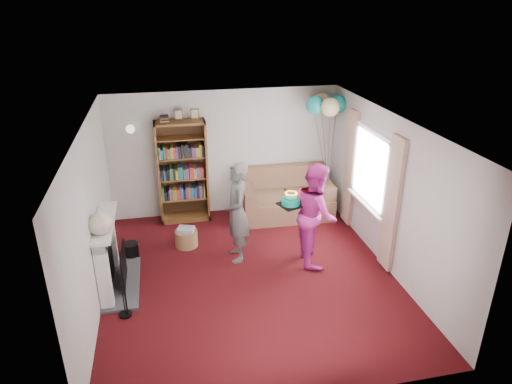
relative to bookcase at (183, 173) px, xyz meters
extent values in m
plane|color=black|center=(0.86, -2.30, -0.98)|extent=(5.00, 5.00, 0.00)
cube|color=silver|center=(0.86, 0.21, 0.27)|extent=(4.50, 0.02, 2.50)
cube|color=silver|center=(-1.40, -2.30, 0.27)|extent=(0.02, 5.00, 2.50)
cube|color=silver|center=(3.12, -2.30, 0.27)|extent=(0.02, 5.00, 2.50)
cube|color=white|center=(0.86, -2.30, 1.53)|extent=(4.50, 5.00, 0.01)
cube|color=#3F3F42|center=(-1.14, -2.10, -0.96)|extent=(0.55, 1.40, 0.04)
cube|color=white|center=(-1.29, -2.65, -0.45)|extent=(0.18, 0.14, 1.06)
cube|color=white|center=(-1.29, -1.55, -0.45)|extent=(0.18, 0.14, 1.06)
cube|color=white|center=(-1.29, -2.10, 0.02)|extent=(0.18, 1.24, 0.16)
cube|color=white|center=(-1.26, -2.10, 0.12)|extent=(0.28, 1.35, 0.05)
cube|color=black|center=(-1.31, -2.10, -0.50)|extent=(0.10, 0.80, 0.86)
cube|color=black|center=(-1.07, -2.10, -0.65)|extent=(0.02, 0.70, 0.60)
cylinder|color=black|center=(-1.04, -2.88, -0.66)|extent=(0.18, 0.18, 0.64)
cylinder|color=black|center=(-1.01, -1.30, -0.85)|extent=(0.26, 0.26, 0.26)
cube|color=white|center=(3.07, -1.70, 1.10)|extent=(0.08, 1.30, 0.08)
cube|color=white|center=(3.07, -1.70, -0.15)|extent=(0.08, 1.30, 0.08)
cube|color=white|center=(3.10, -1.70, 0.47)|extent=(0.01, 1.15, 1.20)
cube|color=white|center=(3.04, -1.70, -0.18)|extent=(0.14, 1.32, 0.04)
cube|color=#C0AE91|center=(3.06, -2.52, 0.17)|extent=(0.07, 0.38, 2.20)
cube|color=#C0AE91|center=(3.06, -0.88, 0.17)|extent=(0.07, 0.38, 2.20)
cylinder|color=gold|center=(-0.89, 0.15, 0.92)|extent=(0.04, 0.12, 0.04)
sphere|color=white|center=(-0.89, 0.06, 0.90)|extent=(0.16, 0.16, 0.16)
cube|color=#472B14|center=(0.00, 0.16, 0.02)|extent=(0.95, 0.04, 2.00)
cube|color=brown|center=(-0.45, -0.03, 0.02)|extent=(0.04, 0.42, 2.00)
cube|color=brown|center=(0.46, -0.03, 0.02)|extent=(0.04, 0.42, 2.00)
cube|color=brown|center=(0.00, -0.03, 1.00)|extent=(0.95, 0.42, 0.04)
cube|color=brown|center=(0.00, -0.03, -0.93)|extent=(0.95, 0.42, 0.10)
cube|color=brown|center=(0.00, -0.03, -0.50)|extent=(0.87, 0.38, 0.03)
cube|color=brown|center=(0.00, -0.03, -0.08)|extent=(0.87, 0.38, 0.02)
cube|color=brown|center=(0.00, -0.03, 0.34)|extent=(0.87, 0.38, 0.02)
cube|color=brown|center=(0.00, -0.03, 0.71)|extent=(0.87, 0.38, 0.02)
cube|color=maroon|center=(-0.26, -0.05, 1.08)|extent=(0.16, 0.22, 0.12)
cube|color=brown|center=(0.00, 0.02, 1.13)|extent=(0.16, 0.02, 0.20)
cube|color=brown|center=(0.30, 0.02, 1.13)|extent=(0.16, 0.02, 0.20)
cube|color=brown|center=(2.00, -0.30, -0.77)|extent=(1.80, 0.96, 0.42)
cube|color=brown|center=(2.00, 0.05, -0.39)|extent=(1.80, 0.24, 0.74)
cube|color=brown|center=(1.22, -0.30, -0.55)|extent=(0.24, 0.91, 0.58)
cube|color=brown|center=(2.78, -0.30, -0.55)|extent=(0.24, 0.91, 0.58)
cube|color=brown|center=(1.60, -0.38, -0.52)|extent=(0.76, 0.66, 0.12)
cube|color=brown|center=(2.41, -0.38, -0.52)|extent=(0.76, 0.66, 0.12)
cylinder|color=olive|center=(-0.06, -1.11, -0.83)|extent=(0.40, 0.40, 0.30)
cube|color=beige|center=(-0.06, -1.11, -0.65)|extent=(0.28, 0.22, 0.06)
imported|color=black|center=(0.77, -1.70, -0.12)|extent=(0.42, 0.63, 1.72)
imported|color=#C7278E|center=(2.02, -2.02, -0.11)|extent=(0.75, 0.91, 1.73)
cube|color=black|center=(1.61, -1.96, 0.06)|extent=(0.35, 0.35, 0.02)
cylinder|color=#0D9A7F|center=(1.61, -1.96, 0.12)|extent=(0.29, 0.29, 0.10)
cylinder|color=#0D9A7F|center=(1.61, -1.96, 0.18)|extent=(0.21, 0.21, 0.04)
cylinder|color=#D25D8A|center=(1.69, -1.96, 0.21)|extent=(0.01, 0.01, 0.09)
sphere|color=orange|center=(1.69, -1.96, 0.26)|extent=(0.02, 0.02, 0.02)
cylinder|color=#D25D8A|center=(1.69, -1.92, 0.21)|extent=(0.01, 0.01, 0.09)
sphere|color=orange|center=(1.69, -1.92, 0.26)|extent=(0.02, 0.02, 0.02)
cylinder|color=#D25D8A|center=(1.66, -1.89, 0.21)|extent=(0.01, 0.01, 0.09)
sphere|color=orange|center=(1.66, -1.89, 0.26)|extent=(0.02, 0.02, 0.02)
cylinder|color=#D25D8A|center=(1.63, -1.88, 0.21)|extent=(0.01, 0.01, 0.09)
sphere|color=orange|center=(1.63, -1.88, 0.26)|extent=(0.02, 0.02, 0.02)
cylinder|color=#D25D8A|center=(1.59, -1.88, 0.21)|extent=(0.01, 0.01, 0.09)
sphere|color=orange|center=(1.59, -1.88, 0.26)|extent=(0.02, 0.02, 0.02)
cylinder|color=#D25D8A|center=(1.55, -1.89, 0.21)|extent=(0.01, 0.01, 0.09)
sphere|color=orange|center=(1.55, -1.89, 0.26)|extent=(0.02, 0.02, 0.02)
cylinder|color=#D25D8A|center=(1.53, -1.92, 0.21)|extent=(0.01, 0.01, 0.09)
sphere|color=orange|center=(1.53, -1.92, 0.26)|extent=(0.02, 0.02, 0.02)
cylinder|color=#D25D8A|center=(1.52, -1.96, 0.21)|extent=(0.01, 0.01, 0.09)
sphere|color=orange|center=(1.52, -1.96, 0.26)|extent=(0.02, 0.02, 0.02)
cylinder|color=#D25D8A|center=(1.53, -2.00, 0.21)|extent=(0.01, 0.01, 0.09)
sphere|color=orange|center=(1.53, -2.00, 0.26)|extent=(0.02, 0.02, 0.02)
cylinder|color=#D25D8A|center=(1.55, -2.03, 0.21)|extent=(0.01, 0.01, 0.09)
sphere|color=orange|center=(1.55, -2.03, 0.26)|extent=(0.02, 0.02, 0.02)
cylinder|color=#D25D8A|center=(1.59, -2.05, 0.21)|extent=(0.01, 0.01, 0.09)
sphere|color=orange|center=(1.59, -2.05, 0.26)|extent=(0.02, 0.02, 0.02)
cylinder|color=#D25D8A|center=(1.63, -2.05, 0.21)|extent=(0.01, 0.01, 0.09)
sphere|color=orange|center=(1.63, -2.05, 0.26)|extent=(0.02, 0.02, 0.02)
cylinder|color=#D25D8A|center=(1.66, -2.03, 0.21)|extent=(0.01, 0.01, 0.09)
sphere|color=orange|center=(1.66, -2.03, 0.26)|extent=(0.02, 0.02, 0.02)
cylinder|color=#D25D8A|center=(1.69, -2.00, 0.21)|extent=(0.01, 0.01, 0.09)
sphere|color=orange|center=(1.69, -2.00, 0.26)|extent=(0.02, 0.02, 0.02)
sphere|color=#3F3F3F|center=(2.78, -0.50, -0.29)|extent=(0.02, 0.02, 0.02)
sphere|color=teal|center=(2.98, -0.22, 1.24)|extent=(0.35, 0.35, 0.35)
sphere|color=#F5E196|center=(2.76, 0.00, 1.24)|extent=(0.35, 0.35, 0.35)
sphere|color=teal|center=(2.54, -0.22, 1.24)|extent=(0.35, 0.35, 0.35)
sphere|color=#F5E196|center=(2.76, -0.44, 1.24)|extent=(0.35, 0.35, 0.35)
imported|color=beige|center=(-1.26, -2.45, 0.34)|extent=(0.48, 0.48, 0.38)
camera|label=1|loc=(-0.32, -8.33, 3.18)|focal=32.00mm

